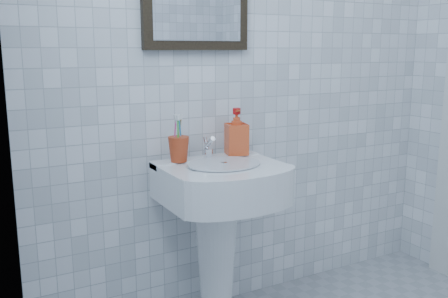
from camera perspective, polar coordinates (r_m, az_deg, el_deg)
wall_back at (r=2.41m, az=3.42°, el=11.46°), size 2.20×0.02×2.50m
wall_left at (r=0.86m, az=-16.71°, el=11.22°), size 0.02×2.40×2.50m
washbasin at (r=2.19m, az=-0.64°, el=-7.89°), size 0.51×0.37×0.78m
faucet at (r=2.19m, az=-1.80°, el=-0.01°), size 0.04×0.09×0.10m
toothbrush_cup at (r=2.13m, az=-5.20°, el=-0.02°), size 0.11×0.11×0.11m
soap_dispenser at (r=2.26m, az=1.45°, el=1.99°), size 0.12×0.12×0.21m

